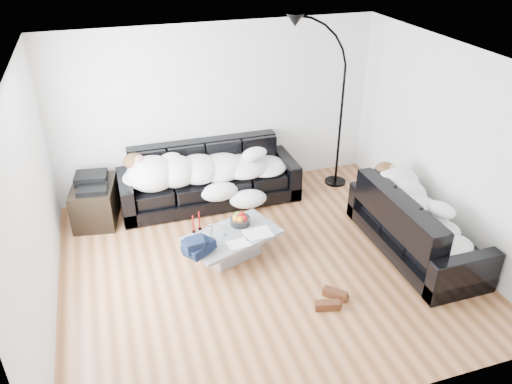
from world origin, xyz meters
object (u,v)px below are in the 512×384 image
object	(u,v)px
fruit_bowl	(240,219)
wine_glass_a	(211,228)
av_cabinet	(95,202)
candle_left	(193,224)
sofa_right	(417,223)
sleeper_right	(420,209)
candle_right	(199,221)
wine_glass_c	(225,230)
shoes	(331,300)
sofa_back	(209,176)
coffee_table	(233,245)
floor_lamp	(341,114)
stereo	(91,181)
wine_glass_b	(211,232)
sleeper_back	(209,165)

from	to	relation	value
fruit_bowl	wine_glass_a	size ratio (longest dim) A/B	1.71
av_cabinet	candle_left	bearing A→B (deg)	-36.99
sofa_right	candle_left	size ratio (longest dim) A/B	8.52
sleeper_right	wine_glass_a	bearing A→B (deg)	74.85
fruit_bowl	candle_right	bearing A→B (deg)	176.09
sofa_right	wine_glass_c	xyz separation A→B (m)	(-2.42, 0.60, -0.00)
sofa_right	candle_right	distance (m)	2.83
shoes	av_cabinet	bearing A→B (deg)	157.72
wine_glass_c	sofa_back	bearing A→B (deg)	84.54
wine_glass_a	coffee_table	bearing A→B (deg)	-22.32
candle_left	shoes	xyz separation A→B (m)	(1.30, -1.41, -0.41)
wine_glass_c	candle_left	world-z (taller)	candle_left
sleeper_right	floor_lamp	size ratio (longest dim) A/B	0.75
wine_glass_c	sofa_right	bearing A→B (deg)	-13.95
sofa_right	candle_left	distance (m)	2.90
sleeper_right	stereo	xyz separation A→B (m)	(-3.97, 2.06, -0.00)
sleeper_right	av_cabinet	world-z (taller)	sleeper_right
shoes	stereo	world-z (taller)	stereo
sofa_right	wine_glass_a	world-z (taller)	sofa_right
wine_glass_c	sleeper_right	bearing A→B (deg)	-13.95
sofa_right	floor_lamp	size ratio (longest dim) A/B	0.87
candle_right	wine_glass_b	bearing A→B (deg)	-69.31
fruit_bowl	candle_left	xyz separation A→B (m)	(-0.62, -0.01, 0.04)
wine_glass_b	candle_right	xyz separation A→B (m)	(-0.09, 0.24, 0.04)
wine_glass_b	candle_left	size ratio (longest dim) A/B	0.75
fruit_bowl	wine_glass_a	world-z (taller)	fruit_bowl
coffee_table	sleeper_back	bearing A→B (deg)	88.15
wine_glass_a	floor_lamp	bearing A→B (deg)	29.00
sofa_back	candle_left	distance (m)	1.39
sofa_right	wine_glass_c	bearing A→B (deg)	76.05
sleeper_back	candle_left	bearing A→B (deg)	-112.21
wine_glass_c	shoes	xyz separation A→B (m)	(0.93, -1.23, -0.37)
sofa_back	sleeper_right	bearing A→B (deg)	-42.40
wine_glass_b	wine_glass_c	world-z (taller)	wine_glass_b
sofa_right	sleeper_right	bearing A→B (deg)	0.00
av_cabinet	shoes	bearing A→B (deg)	-37.26
sleeper_right	wine_glass_c	bearing A→B (deg)	76.05
sleeper_back	fruit_bowl	bearing A→B (deg)	-84.65
sofa_right	wine_glass_b	xyz separation A→B (m)	(-2.61, 0.59, 0.01)
wine_glass_b	stereo	bearing A→B (deg)	132.97
coffee_table	wine_glass_b	size ratio (longest dim) A/B	6.34
sofa_back	wine_glass_a	bearing A→B (deg)	-102.17
sofa_right	fruit_bowl	size ratio (longest dim) A/B	7.96
sleeper_back	av_cabinet	world-z (taller)	sleeper_back
sofa_back	wine_glass_a	size ratio (longest dim) A/B	17.41
wine_glass_a	floor_lamp	xyz separation A→B (m)	(2.42, 1.34, 0.78)
sofa_right	wine_glass_b	world-z (taller)	sofa_right
shoes	av_cabinet	xyz separation A→B (m)	(-2.48, 2.68, 0.23)
sleeper_back	coffee_table	distance (m)	1.51
wine_glass_c	floor_lamp	bearing A→B (deg)	32.43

